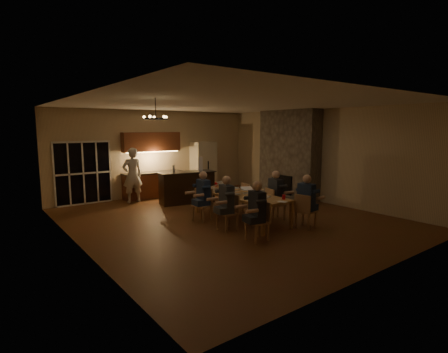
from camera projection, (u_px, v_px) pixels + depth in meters
floor at (229, 219)px, 9.85m from camera, size 9.00×9.00×0.00m
back_wall at (156, 153)px, 13.21m from camera, size 8.00×0.04×3.20m
left_wall at (76, 174)px, 7.24m from camera, size 0.04×9.00×3.20m
right_wall at (321, 156)px, 12.02m from camera, size 0.04×9.00×3.20m
ceiling at (229, 103)px, 9.41m from camera, size 8.00×9.00×0.04m
french_doors at (83, 173)px, 11.64m from camera, size 1.86×0.08×2.10m
fireplace at (289, 154)px, 12.78m from camera, size 0.58×2.50×3.20m
kitchenette at (153, 165)px, 12.84m from camera, size 2.24×0.68×2.40m
refrigerator at (203, 167)px, 14.13m from camera, size 0.90×0.68×2.00m
dining_table at (240, 207)px, 9.71m from camera, size 1.10×3.02×0.75m
bar_island at (187, 187)px, 11.93m from camera, size 2.00×0.98×1.08m
chair_left_near at (257, 221)px, 7.92m from camera, size 0.46×0.46×0.89m
chair_left_mid at (227, 213)px, 8.75m from camera, size 0.46×0.46×0.89m
chair_left_far at (202, 205)px, 9.63m from camera, size 0.56×0.56×0.89m
chair_right_near at (306, 211)px, 8.94m from camera, size 0.52×0.52×0.89m
chair_right_mid at (276, 204)px, 9.76m from camera, size 0.53×0.53×0.89m
chair_right_far at (251, 198)px, 10.65m from camera, size 0.50×0.50×0.89m
person_left_near at (257, 211)px, 7.85m from camera, size 0.70×0.70×1.38m
person_right_near at (306, 201)px, 8.92m from camera, size 0.65×0.65×1.38m
person_left_mid at (227, 203)px, 8.70m from camera, size 0.69×0.69×1.38m
person_right_mid at (275, 195)px, 9.76m from camera, size 0.68×0.68×1.38m
person_left_far at (203, 196)px, 9.62m from camera, size 0.64×0.64×1.38m
standing_person at (132, 175)px, 11.96m from camera, size 0.71×0.49×1.89m
chandelier at (156, 119)px, 7.60m from camera, size 0.53×0.53×0.03m
laptop_a at (257, 197)px, 8.66m from camera, size 0.42×0.42×0.23m
laptop_b at (265, 193)px, 9.14m from camera, size 0.42×0.40×0.23m
laptop_c at (234, 191)px, 9.49m from camera, size 0.35×0.31×0.23m
laptop_d at (248, 189)px, 9.68m from camera, size 0.40×0.37×0.23m
laptop_e at (213, 185)px, 10.39m from camera, size 0.39×0.36×0.23m
laptop_f at (224, 183)px, 10.71m from camera, size 0.41×0.39×0.23m
mug_front at (249, 194)px, 9.29m from camera, size 0.08×0.08×0.10m
mug_mid at (229, 188)px, 10.19m from camera, size 0.08×0.08×0.10m
mug_back at (213, 189)px, 10.14m from camera, size 0.08×0.08×0.10m
redcup_near at (284, 197)px, 8.87m from camera, size 0.09×0.09×0.12m
redcup_mid at (221, 191)px, 9.67m from camera, size 0.09×0.09×0.12m
redcup_far at (216, 184)px, 10.89m from camera, size 0.09×0.09×0.12m
can_silver at (260, 195)px, 9.17m from camera, size 0.06×0.06×0.12m
can_cola at (207, 185)px, 10.67m from camera, size 0.07×0.07×0.12m
plate_near at (263, 195)px, 9.40m from camera, size 0.26×0.26×0.02m
plate_left at (251, 200)px, 8.76m from camera, size 0.26×0.26×0.02m
plate_far at (235, 188)px, 10.52m from camera, size 0.24×0.24×0.02m
notepad at (282, 202)px, 8.55m from camera, size 0.20×0.25×0.01m
bar_bottle at (174, 169)px, 11.62m from camera, size 0.09×0.09×0.24m
bar_blender at (200, 164)px, 12.09m from camera, size 0.20×0.20×0.48m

